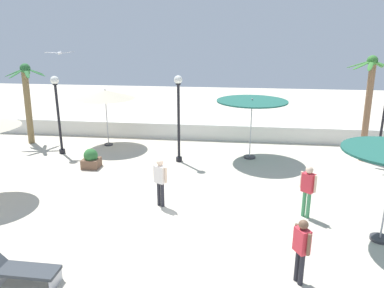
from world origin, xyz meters
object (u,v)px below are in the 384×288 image
Objects in this scene: lounge_chair_0 at (18,268)px; guest_0 at (308,187)px; palm_tree_0 at (369,96)px; lamp_post_1 at (57,106)px; patio_umbrella_3 at (252,104)px; patio_umbrella_1 at (105,94)px; lamp_post_2 at (179,110)px; planter at (91,159)px; guest_2 at (301,246)px; palm_tree_1 at (27,94)px; guest_3 at (160,178)px; seagull_1 at (59,53)px.

lounge_chair_0 is 8.31m from guest_0.
palm_tree_0 is 2.75× the size of guest_0.
palm_tree_0 reaches higher than guest_0.
patio_umbrella_3 is at bearing 2.98° from lamp_post_1.
patio_umbrella_3 is 1.86× the size of guest_0.
patio_umbrella_1 is 4.50m from lamp_post_2.
guest_0 is at bearing -44.03° from lamp_post_2.
lamp_post_2 reaches higher than planter.
lounge_chair_0 is 6.56m from guest_2.
palm_tree_0 reaches higher than lounge_chair_0.
lamp_post_2 is 2.37× the size of guest_2.
patio_umbrella_3 is 0.77× the size of palm_tree_1.
palm_tree_1 is 4.87× the size of planter.
guest_0 is (10.61, -5.07, -1.30)m from lamp_post_1.
lamp_post_2 is at bearing 19.35° from planter.
patio_umbrella_1 is at bearing 143.10° from guest_0.
lounge_chair_0 is 1.13× the size of guest_3.
guest_0 is 1.02× the size of guest_3.
seagull_1 is at bearing 151.49° from guest_0.
guest_2 is 10.27m from planter.
guest_0 is 2.01× the size of planter.
planter reaches higher than lounge_chair_0.
guest_2 is at bearing -50.69° from patio_umbrella_1.
palm_tree_1 is 2.75m from lamp_post_1.
patio_umbrella_1 is 0.93× the size of patio_umbrella_3.
planter is (4.48, -3.14, -2.22)m from palm_tree_1.
guest_0 is at bearing -2.15° from guest_3.
lamp_post_2 reaches higher than guest_0.
patio_umbrella_1 reaches higher than planter.
palm_tree_0 is at bearing 11.81° from planter.
palm_tree_0 reaches higher than lamp_post_1.
patio_umbrella_1 is at bearing 41.58° from lamp_post_1.
seagull_1 is (-13.96, -0.11, 1.74)m from palm_tree_0.
guest_0 is 1.05× the size of guest_2.
patio_umbrella_3 reaches higher than lounge_chair_0.
lamp_post_1 is 2.22× the size of guest_3.
patio_umbrella_1 reaches higher than guest_0.
guest_0 is 1.26× the size of seagull_1.
palm_tree_0 is at bearing 8.32° from lamp_post_2.
guest_3 is at bearing -144.93° from palm_tree_0.
patio_umbrella_3 is at bearing -1.33° from seagull_1.
lamp_post_1 is 2.73× the size of seagull_1.
lamp_post_1 is at bearing 110.45° from lounge_chair_0.
lamp_post_1 is at bearing -138.42° from patio_umbrella_1.
guest_0 is (8.84, -6.64, -1.60)m from patio_umbrella_1.
lamp_post_1 reaches higher than lounge_chair_0.
patio_umbrella_3 reaches higher than guest_0.
lounge_chair_0 is at bearing -119.46° from guest_3.
palm_tree_1 is 15.79m from guest_2.
patio_umbrella_3 is 11.34m from palm_tree_1.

